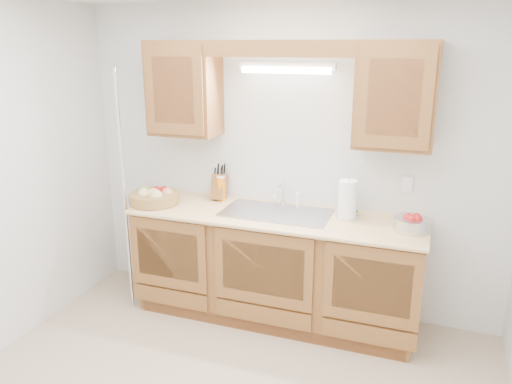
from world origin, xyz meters
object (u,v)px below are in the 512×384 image
at_px(knife_block, 219,186).
at_px(apple_bowl, 412,223).
at_px(fruit_basket, 154,196).
at_px(paper_towel, 348,200).

bearing_deg(knife_block, apple_bowl, -9.71).
distance_m(fruit_basket, paper_towel, 1.58).
height_order(fruit_basket, apple_bowl, fruit_basket).
bearing_deg(apple_bowl, paper_towel, 166.26).
distance_m(paper_towel, apple_bowl, 0.50).
height_order(paper_towel, apple_bowl, paper_towel).
bearing_deg(apple_bowl, knife_block, 171.56).
relative_size(knife_block, apple_bowl, 0.99).
distance_m(fruit_basket, apple_bowl, 2.05).
bearing_deg(paper_towel, knife_block, 173.90).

